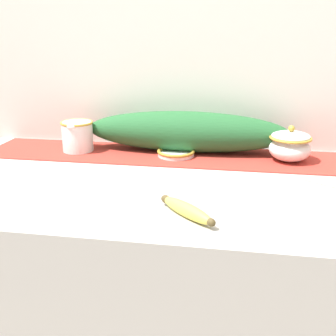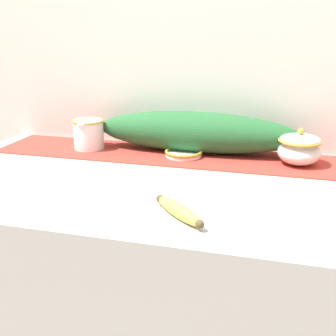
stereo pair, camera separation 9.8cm
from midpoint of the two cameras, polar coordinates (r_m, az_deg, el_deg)
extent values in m
cube|color=#B7B2AD|center=(1.38, -1.46, -19.82)|extent=(1.44, 0.72, 0.91)
cube|color=silver|center=(1.46, 1.21, 14.10)|extent=(2.24, 0.04, 2.40)
cube|color=#B23328|center=(1.37, 0.20, 1.61)|extent=(1.32, 0.24, 0.00)
cylinder|color=white|center=(1.45, -14.05, 4.17)|extent=(0.10, 0.10, 0.10)
torus|color=#B79333|center=(1.44, -14.20, 5.96)|extent=(0.11, 0.11, 0.01)
torus|color=white|center=(1.51, -13.16, 5.05)|extent=(0.05, 0.01, 0.05)
ellipsoid|color=white|center=(1.40, -14.94, 5.42)|extent=(0.03, 0.02, 0.02)
ellipsoid|color=white|center=(1.34, 14.17, 2.48)|extent=(0.13, 0.13, 0.08)
torus|color=#B79333|center=(1.33, 14.29, 3.95)|extent=(0.13, 0.13, 0.01)
ellipsoid|color=white|center=(1.33, 14.31, 4.20)|extent=(0.12, 0.12, 0.03)
sphere|color=#B79333|center=(1.33, 14.39, 5.17)|extent=(0.02, 0.02, 0.02)
cylinder|color=white|center=(1.36, -0.97, 1.84)|extent=(0.12, 0.12, 0.01)
torus|color=#B79333|center=(1.36, -0.97, 2.24)|extent=(0.12, 0.12, 0.01)
ellipsoid|color=#DBCC4C|center=(0.93, -0.41, -5.78)|extent=(0.14, 0.14, 0.03)
ellipsoid|color=brown|center=(0.99, -3.12, -4.30)|extent=(0.03, 0.03, 0.02)
ellipsoid|color=brown|center=(0.87, 2.65, -7.43)|extent=(0.03, 0.03, 0.02)
cube|color=#A89E89|center=(1.18, 17.90, -2.17)|extent=(0.10, 0.07, 0.00)
ellipsoid|color=#235B2D|center=(1.40, 0.56, 4.93)|extent=(0.68, 0.15, 0.13)
sphere|color=red|center=(1.42, -7.33, 5.91)|extent=(0.05, 0.05, 0.05)
sphere|color=red|center=(1.42, -2.29, 5.91)|extent=(0.07, 0.07, 0.07)
sphere|color=red|center=(1.37, 3.39, 5.44)|extent=(0.08, 0.08, 0.08)
sphere|color=red|center=(1.40, 8.84, 5.35)|extent=(0.06, 0.06, 0.06)
camera|label=1|loc=(0.05, -92.55, -0.85)|focal=45.00mm
camera|label=2|loc=(0.05, 87.45, 0.85)|focal=45.00mm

